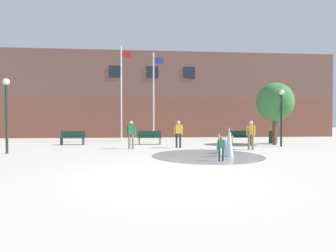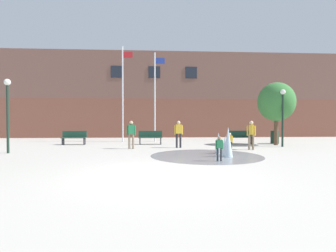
{
  "view_description": "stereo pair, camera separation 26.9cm",
  "coord_description": "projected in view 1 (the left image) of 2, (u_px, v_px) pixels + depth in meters",
  "views": [
    {
      "loc": [
        -0.52,
        -7.67,
        1.61
      ],
      "look_at": [
        0.67,
        7.05,
        1.3
      ],
      "focal_mm": 28.0,
      "sensor_mm": 36.0,
      "label": 1
    },
    {
      "loc": [
        -0.25,
        -7.69,
        1.61
      ],
      "look_at": [
        0.67,
        7.05,
        1.3
      ],
      "focal_mm": 28.0,
      "sensor_mm": 36.0,
      "label": 2
    }
  ],
  "objects": [
    {
      "name": "adult_watching",
      "position": [
        251.0,
        133.0,
        14.45
      ],
      "size": [
        0.5,
        0.39,
        1.59
      ],
      "rotation": [
        0.0,
        0.0,
        1.1
      ],
      "color": "#89755B",
      "rests_on": "ground"
    },
    {
      "name": "adult_near_bench",
      "position": [
        178.0,
        132.0,
        15.45
      ],
      "size": [
        0.5,
        0.23,
        1.59
      ],
      "rotation": [
        0.0,
        0.0,
        0.08
      ],
      "color": "#28282D",
      "rests_on": "ground"
    },
    {
      "name": "trash_can",
      "position": [
        273.0,
        137.0,
        18.41
      ],
      "size": [
        0.56,
        0.56,
        0.9
      ],
      "primitive_type": "cylinder",
      "color": "#193323",
      "rests_on": "ground"
    },
    {
      "name": "child_running",
      "position": [
        230.0,
        141.0,
        13.26
      ],
      "size": [
        0.31,
        0.14,
        0.99
      ],
      "rotation": [
        0.0,
        0.0,
        0.06
      ],
      "color": "#28282D",
      "rests_on": "ground"
    },
    {
      "name": "park_bench_center",
      "position": [
        150.0,
        137.0,
        17.67
      ],
      "size": [
        1.6,
        0.44,
        0.91
      ],
      "color": "#28282D",
      "rests_on": "ground"
    },
    {
      "name": "park_bench_far_left",
      "position": [
        73.0,
        138.0,
        17.32
      ],
      "size": [
        1.6,
        0.44,
        0.91
      ],
      "color": "#28282D",
      "rests_on": "ground"
    },
    {
      "name": "flagpole_left",
      "position": [
        122.0,
        91.0,
        19.71
      ],
      "size": [
        0.8,
        0.1,
        7.19
      ],
      "color": "silver",
      "rests_on": "ground"
    },
    {
      "name": "park_bench_near_trashcan",
      "position": [
        240.0,
        137.0,
        18.09
      ],
      "size": [
        1.6,
        0.44,
        0.91
      ],
      "color": "#28282D",
      "rests_on": "ground"
    },
    {
      "name": "flagpole_right",
      "position": [
        154.0,
        94.0,
        19.91
      ],
      "size": [
        0.8,
        0.1,
        6.78
      ],
      "color": "silver",
      "rests_on": "ground"
    },
    {
      "name": "adult_in_red",
      "position": [
        131.0,
        132.0,
        14.78
      ],
      "size": [
        0.5,
        0.25,
        1.59
      ],
      "rotation": [
        0.0,
        0.0,
        0.17
      ],
      "color": "#89755B",
      "rests_on": "ground"
    },
    {
      "name": "library_building",
      "position": [
        152.0,
        97.0,
        27.66
      ],
      "size": [
        36.0,
        6.05,
        8.2
      ],
      "color": "brown",
      "rests_on": "ground"
    },
    {
      "name": "ground_plane",
      "position": [
        165.0,
        175.0,
        7.72
      ],
      "size": [
        100.0,
        100.0,
        0.0
      ],
      "primitive_type": "plane",
      "color": "#B2ADA3"
    },
    {
      "name": "child_in_fountain",
      "position": [
        221.0,
        147.0,
        10.35
      ],
      "size": [
        0.31,
        0.13,
        0.99
      ],
      "rotation": [
        0.0,
        0.0,
        3.1
      ],
      "color": "#28282D",
      "rests_on": "ground"
    },
    {
      "name": "lamp_post_right_lane",
      "position": [
        281.0,
        109.0,
        16.14
      ],
      "size": [
        0.32,
        0.32,
        3.52
      ],
      "color": "#192D23",
      "rests_on": "ground"
    },
    {
      "name": "splash_fountain",
      "position": [
        220.0,
        147.0,
        12.02
      ],
      "size": [
        5.08,
        5.08,
        1.35
      ],
      "color": "gray",
      "rests_on": "ground"
    },
    {
      "name": "street_tree_near_building",
      "position": [
        275.0,
        102.0,
        17.31
      ],
      "size": [
        2.39,
        2.39,
        4.11
      ],
      "color": "brown",
      "rests_on": "ground"
    },
    {
      "name": "lamp_post_left_lane",
      "position": [
        6.0,
        104.0,
        12.71
      ],
      "size": [
        0.32,
        0.32,
        3.65
      ],
      "color": "#192D23",
      "rests_on": "ground"
    }
  ]
}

